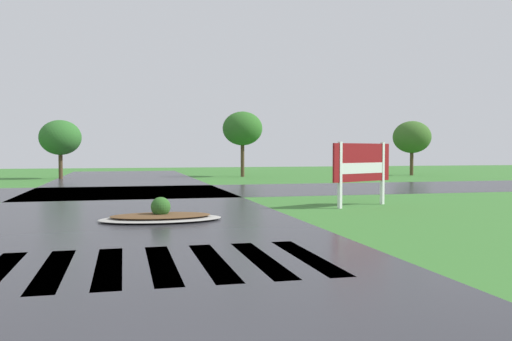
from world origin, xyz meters
TOP-DOWN VIEW (x-y plane):
  - asphalt_roadway at (0.00, 10.00)m, footprint 9.49×80.00m
  - asphalt_cross_road at (0.00, 22.76)m, footprint 90.00×8.54m
  - crosswalk_stripes at (0.00, 5.61)m, footprint 6.75×3.47m
  - estate_billboard at (8.11, 13.91)m, footprint 2.73×1.34m
  - median_island at (0.83, 11.57)m, footprint 3.47×1.87m
  - background_treeline at (-3.35, 36.82)m, footprint 43.12×5.84m

SIDE VIEW (x-z plane):
  - asphalt_roadway at x=0.00m, z-range 0.00..0.01m
  - asphalt_cross_road at x=0.00m, z-range 0.00..0.01m
  - crosswalk_stripes at x=0.00m, z-range 0.00..0.01m
  - median_island at x=0.83m, z-range -0.21..0.47m
  - estate_billboard at x=8.11m, z-range 0.33..2.63m
  - background_treeline at x=-3.35m, z-range 0.71..5.83m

